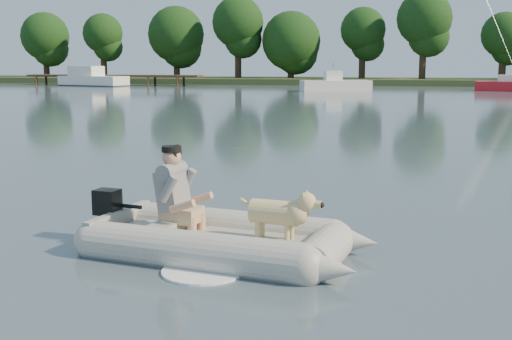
% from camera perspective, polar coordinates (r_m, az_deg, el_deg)
% --- Properties ---
extents(water, '(160.00, 160.00, 0.00)m').
position_cam_1_polar(water, '(7.76, -5.62, -7.61)').
color(water, slate).
rests_on(water, ground).
extents(shore_bank, '(160.00, 12.00, 0.70)m').
position_cam_1_polar(shore_bank, '(69.08, 11.39, 7.70)').
color(shore_bank, '#47512D').
rests_on(shore_bank, water).
extents(dock, '(18.00, 2.00, 1.04)m').
position_cam_1_polar(dock, '(65.52, -12.53, 7.81)').
color(dock, '#4C331E').
rests_on(dock, water).
extents(treeline, '(71.02, 7.35, 9.27)m').
position_cam_1_polar(treeline, '(68.47, 8.34, 12.16)').
color(treeline, '#332316').
rests_on(treeline, shore_bank).
extents(dinghy, '(4.97, 3.75, 1.36)m').
position_cam_1_polar(dinghy, '(7.67, -2.96, -3.29)').
color(dinghy, gray).
rests_on(dinghy, water).
extents(man, '(0.79, 0.71, 1.06)m').
position_cam_1_polar(man, '(7.98, -7.32, -1.51)').
color(man, slate).
rests_on(man, dinghy).
extents(dog, '(0.95, 0.45, 0.61)m').
position_cam_1_polar(dog, '(7.50, 1.65, -4.15)').
color(dog, tan).
rests_on(dog, dinghy).
extents(outboard_motor, '(0.44, 0.34, 0.77)m').
position_cam_1_polar(outboard_motor, '(8.53, -13.03, -4.12)').
color(outboard_motor, black).
rests_on(outboard_motor, dinghy).
extents(cabin_cruiser, '(7.69, 4.35, 2.25)m').
position_cam_1_polar(cabin_cruiser, '(64.29, -14.27, 8.10)').
color(cabin_cruiser, white).
rests_on(cabin_cruiser, water).
extents(motorboat, '(6.00, 3.95, 2.37)m').
position_cam_1_polar(motorboat, '(51.34, 7.10, 8.16)').
color(motorboat, white).
rests_on(motorboat, water).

